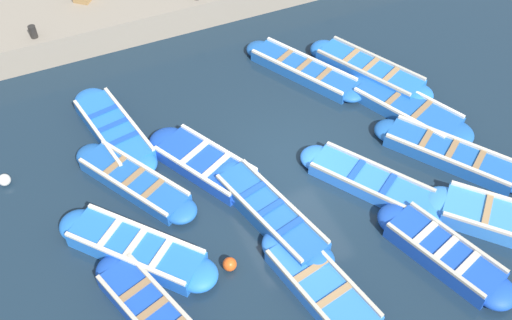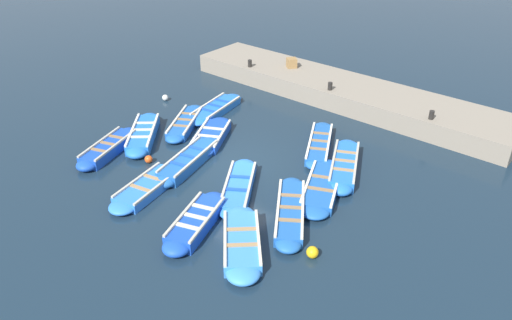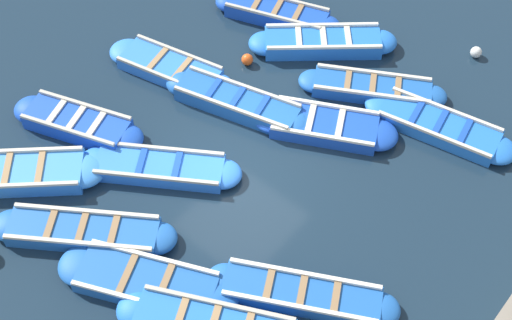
% 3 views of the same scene
% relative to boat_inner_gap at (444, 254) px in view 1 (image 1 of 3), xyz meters
% --- Properties ---
extents(ground_plane, '(120.00, 120.00, 0.00)m').
position_rel_boat_inner_gap_xyz_m(ground_plane, '(3.40, 1.70, -0.20)').
color(ground_plane, '#162838').
extents(boat_inner_gap, '(3.34, 1.83, 0.46)m').
position_rel_boat_inner_gap_xyz_m(boat_inner_gap, '(0.00, 0.00, 0.00)').
color(boat_inner_gap, '#1947B7').
rests_on(boat_inner_gap, ground).
extents(boat_bow_out, '(3.76, 2.36, 0.38)m').
position_rel_boat_inner_gap_xyz_m(boat_bow_out, '(4.08, -1.83, -0.04)').
color(boat_bow_out, '#1E59AD').
rests_on(boat_bow_out, ground).
extents(boat_far_corner, '(3.35, 3.08, 0.46)m').
position_rel_boat_inner_gap_xyz_m(boat_far_corner, '(2.67, 5.75, -0.00)').
color(boat_far_corner, blue).
rests_on(boat_far_corner, ground).
extents(boat_outer_left, '(3.80, 1.66, 0.45)m').
position_rel_boat_inner_gap_xyz_m(boat_outer_left, '(2.38, 2.83, -0.00)').
color(boat_outer_left, '#1E59AD').
rests_on(boat_outer_left, ground).
extents(boat_end_of_row, '(3.16, 3.03, 0.43)m').
position_rel_boat_inner_gap_xyz_m(boat_end_of_row, '(0.20, -1.66, -0.02)').
color(boat_end_of_row, '#3884E0').
rests_on(boat_end_of_row, ground).
extents(boat_drifting, '(3.48, 2.65, 0.37)m').
position_rel_boat_inner_gap_xyz_m(boat_drifting, '(2.30, 0.33, -0.05)').
color(boat_drifting, blue).
rests_on(boat_drifting, ground).
extents(boat_centre, '(3.71, 1.51, 0.38)m').
position_rel_boat_inner_gap_xyz_m(boat_centre, '(6.35, 5.27, -0.04)').
color(boat_centre, blue).
rests_on(boat_centre, ground).
extents(boat_mid_row, '(3.52, 1.57, 0.38)m').
position_rel_boat_inner_gap_xyz_m(boat_mid_row, '(0.35, 2.65, -0.04)').
color(boat_mid_row, blue).
rests_on(boat_mid_row, ground).
extents(boat_stern_in, '(3.45, 2.40, 0.38)m').
position_rel_boat_inner_gap_xyz_m(boat_stern_in, '(4.50, 5.27, -0.04)').
color(boat_stern_in, '#1E59AD').
rests_on(boat_stern_in, ground).
extents(boat_broadside, '(3.63, 2.82, 0.39)m').
position_rel_boat_inner_gap_xyz_m(boat_broadside, '(2.27, -1.84, -0.03)').
color(boat_broadside, '#1E59AD').
rests_on(boat_broadside, ground).
extents(boat_alongside, '(3.77, 2.42, 0.45)m').
position_rel_boat_inner_gap_xyz_m(boat_alongside, '(5.72, -1.69, -0.00)').
color(boat_alongside, blue).
rests_on(boat_alongside, ground).
extents(boat_tucked, '(3.41, 2.38, 0.40)m').
position_rel_boat_inner_gap_xyz_m(boat_tucked, '(4.35, 3.60, -0.03)').
color(boat_tucked, '#1947B7').
rests_on(boat_tucked, ground).
extents(boat_outer_right, '(3.48, 1.82, 0.45)m').
position_rel_boat_inner_gap_xyz_m(boat_outer_right, '(1.10, 5.87, -0.01)').
color(boat_outer_right, '#1947B7').
rests_on(boat_outer_right, ground).
extents(boat_near_quay, '(3.69, 2.43, 0.37)m').
position_rel_boat_inner_gap_xyz_m(boat_near_quay, '(6.54, -0.09, -0.05)').
color(boat_near_quay, '#1E59AD').
rests_on(boat_near_quay, ground).
extents(bollard_mid_south, '(0.20, 0.20, 0.35)m').
position_rel_boat_inner_gap_xyz_m(bollard_mid_south, '(10.00, 6.38, 0.83)').
color(bollard_mid_south, black).
rests_on(bollard_mid_south, quay_wall).
extents(buoy_orange_near, '(0.28, 0.28, 0.28)m').
position_rel_boat_inner_gap_xyz_m(buoy_orange_near, '(5.78, 7.99, -0.06)').
color(buoy_orange_near, silver).
rests_on(buoy_orange_near, ground).
extents(buoy_white_drifting, '(0.29, 0.29, 0.29)m').
position_rel_boat_inner_gap_xyz_m(buoy_white_drifting, '(1.58, 4.11, -0.06)').
color(buoy_white_drifting, '#E05119').
rests_on(buoy_white_drifting, ground).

